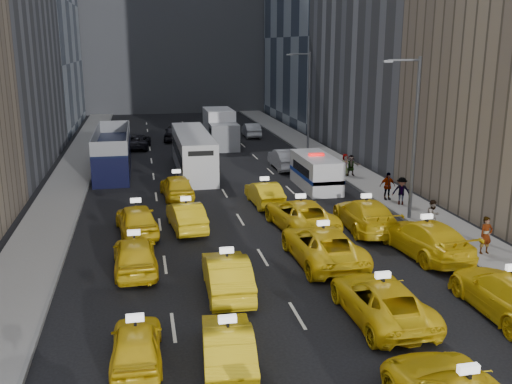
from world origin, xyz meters
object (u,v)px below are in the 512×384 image
Objects in this scene: nypd_van at (316,172)px; city_bus at (193,152)px; pedestrian_0 at (486,235)px; double_decker at (113,151)px; box_truck at (220,128)px.

city_bus is (-7.75, 6.97, 0.41)m from nypd_van.
nypd_van is at bearing -44.37° from city_bus.
nypd_van is 3.29× the size of pedestrian_0.
box_truck reaches higher than double_decker.
pedestrian_0 is (17.63, -22.24, -0.56)m from double_decker.
pedestrian_0 is (11.56, -21.10, -0.48)m from city_bus.
nypd_van is 16.03m from double_decker.
box_truck is at bearing 69.07° from city_bus.
nypd_van reaches higher than pedestrian_0.
city_bus is 6.71× the size of pedestrian_0.
city_bus is at bearing -100.93° from box_truck.
city_bus is 11.61m from box_truck.
double_decker is 28.38m from pedestrian_0.
city_bus reaches higher than nypd_van.
nypd_van is at bearing -69.68° from box_truck.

